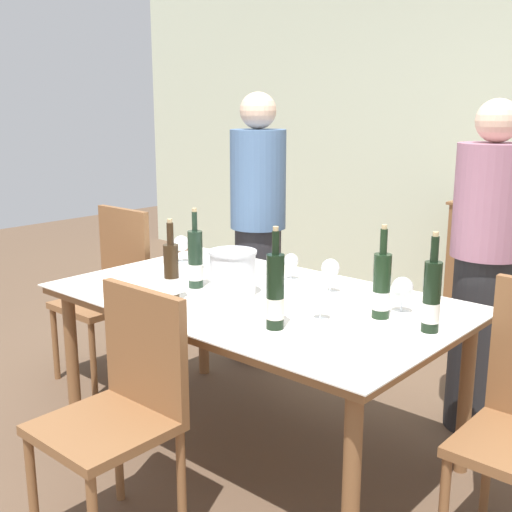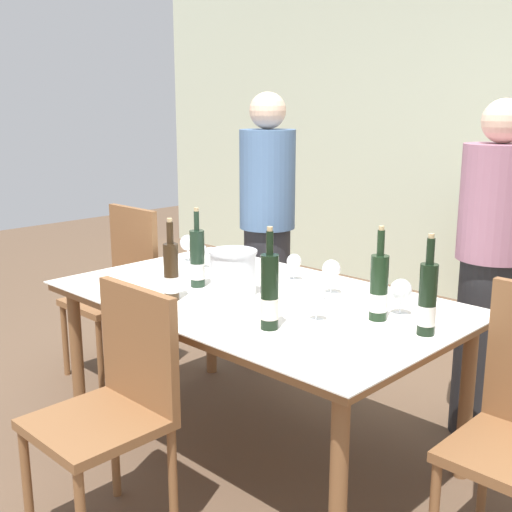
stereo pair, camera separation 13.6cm
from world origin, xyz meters
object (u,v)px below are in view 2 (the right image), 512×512
dining_table (256,310)px  wine_bottle_2 (379,289)px  wine_glass_0 (331,270)px  wine_glass_2 (188,243)px  chair_left_end (121,282)px  wine_glass_1 (401,291)px  wine_glass_4 (317,297)px  wine_bottle_1 (197,260)px  person_host (267,230)px  person_guest_left (491,275)px  ice_bucket (233,271)px  wine_bottle_0 (270,294)px  chair_near_front (116,397)px  wine_bottle_3 (427,300)px  wine_bottle_4 (171,272)px  wine_glass_5 (200,252)px  wine_glass_3 (294,262)px

dining_table → wine_bottle_2: bearing=10.5°
dining_table → wine_glass_0: size_ratio=11.39×
wine_glass_2 → chair_left_end: bearing=-166.8°
wine_glass_1 → wine_glass_4: (-0.19, -0.29, -0.01)m
wine_bottle_1 → wine_bottle_2: size_ratio=0.99×
person_host → person_guest_left: (1.38, 0.03, -0.03)m
ice_bucket → wine_bottle_1: 0.21m
dining_table → ice_bucket: size_ratio=8.36×
wine_bottle_1 → wine_glass_2: size_ratio=2.53×
person_host → wine_bottle_0: bearing=-46.5°
wine_bottle_0 → chair_near_front: (-0.29, -0.50, -0.34)m
wine_bottle_3 → wine_bottle_4: 1.07m
wine_bottle_2 → wine_bottle_4: bearing=-153.2°
wine_bottle_3 → person_guest_left: size_ratio=0.24×
person_host → dining_table: bearing=-49.4°
wine_bottle_0 → wine_bottle_2: wine_bottle_0 is taller
dining_table → wine_glass_5: size_ratio=13.77×
ice_bucket → chair_left_end: (-1.09, 0.14, -0.29)m
wine_glass_5 → ice_bucket: bearing=-24.1°
wine_bottle_4 → wine_glass_0: wine_bottle_4 is taller
wine_bottle_0 → chair_left_end: (-1.51, 0.36, -0.32)m
ice_bucket → wine_bottle_0: wine_bottle_0 is taller
person_host → ice_bucket: bearing=-54.8°
chair_near_front → chair_left_end: bearing=145.1°
wine_bottle_0 → wine_bottle_2: bearing=58.0°
chair_left_end → person_guest_left: person_guest_left is taller
wine_bottle_2 → wine_glass_4: wine_bottle_2 is taller
wine_bottle_2 → wine_glass_0: size_ratio=2.38×
wine_glass_2 → chair_left_end: 0.57m
ice_bucket → wine_glass_2: size_ratio=1.47×
person_host → wine_glass_1: bearing=-25.4°
wine_bottle_4 → chair_left_end: size_ratio=0.37×
wine_bottle_2 → chair_near_front: (-0.52, -0.87, -0.33)m
wine_bottle_0 → wine_glass_4: bearing=69.1°
wine_glass_1 → chair_near_front: 1.16m
person_guest_left → dining_table: bearing=-128.0°
wine_bottle_1 → wine_bottle_3: wine_bottle_3 is taller
wine_glass_5 → wine_glass_4: bearing=-13.9°
wine_glass_1 → chair_left_end: bearing=-176.2°
wine_bottle_1 → wine_bottle_3: 1.09m
ice_bucket → wine_glass_5: ice_bucket is taller
wine_bottle_3 → wine_bottle_4: wine_bottle_3 is taller
wine_bottle_3 → wine_bottle_2: bearing=175.0°
wine_glass_3 → person_host: 0.84m
wine_bottle_2 → wine_glass_3: bearing=161.2°
wine_bottle_4 → chair_near_front: wine_bottle_4 is taller
wine_bottle_3 → chair_near_front: wine_bottle_3 is taller
wine_glass_0 → person_host: 1.09m
dining_table → person_host: (-0.71, 0.83, 0.15)m
wine_bottle_4 → ice_bucket: bearing=62.3°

